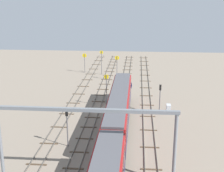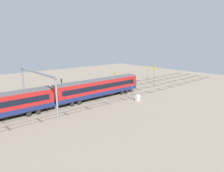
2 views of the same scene
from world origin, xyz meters
TOP-DOWN VIEW (x-y plane):
  - ground_plane at (0.00, 0.00)m, footprint 110.85×110.85m
  - track_near_foreground at (0.00, -6.52)m, footprint 94.85×2.40m
  - track_with_train at (-0.00, -2.17)m, footprint 94.85×2.40m
  - track_middle at (0.00, 2.17)m, footprint 94.85×2.40m
  - track_second_far at (0.00, 6.52)m, footprint 94.85×2.40m
  - train at (-18.22, -2.17)m, footprint 50.40×3.24m
  - overhead_gantry at (-21.06, 0.32)m, footprint 0.40×18.44m
  - speed_sign_near_foreground at (18.37, -0.21)m, footprint 0.14×0.95m
  - speed_sign_mid_trackside at (1.16, 0.43)m, footprint 0.14×0.80m
  - speed_sign_far_trackside at (25.12, 8.15)m, footprint 0.14×1.01m
  - speed_sign_distant_end at (23.83, 3.84)m, footprint 0.14×0.81m
  - signal_light_trackside_approach at (-13.59, 3.92)m, footprint 0.31×0.32m
  - signal_light_trackside_departure at (-1.18, -8.41)m, footprint 0.31×0.32m
  - relay_cabinet at (-0.72, -9.90)m, footprint 1.14×0.72m

SIDE VIEW (x-z plane):
  - ground_plane at x=0.00m, z-range 0.00..0.00m
  - track_middle at x=0.00m, z-range -0.01..0.15m
  - track_with_train at x=0.00m, z-range -0.01..0.15m
  - track_near_foreground at x=0.00m, z-range -0.01..0.15m
  - track_second_far at x=0.00m, z-range -0.01..0.15m
  - relay_cabinet at x=-0.72m, z-range 0.00..1.42m
  - train at x=-18.22m, z-range 0.26..5.06m
  - signal_light_trackside_departure at x=-1.18m, z-range 0.74..5.62m
  - speed_sign_far_trackside at x=25.12m, z-range 0.81..5.59m
  - signal_light_trackside_approach at x=-13.59m, z-range 0.75..5.79m
  - speed_sign_mid_trackside at x=1.16m, z-range 0.70..6.46m
  - speed_sign_distant_end at x=23.83m, z-range 0.71..6.48m
  - speed_sign_near_foreground at x=18.37m, z-range 0.83..6.48m
  - overhead_gantry at x=-21.06m, z-range 2.09..10.11m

